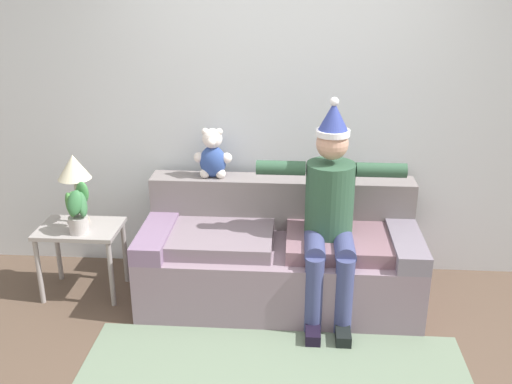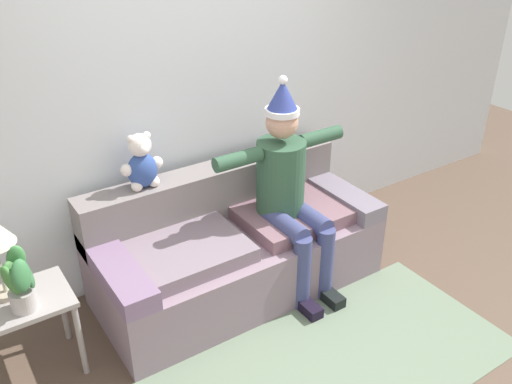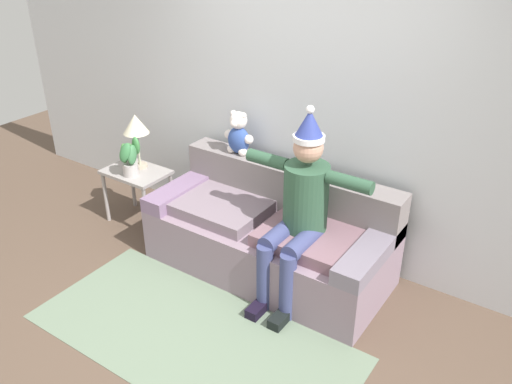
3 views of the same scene
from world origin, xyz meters
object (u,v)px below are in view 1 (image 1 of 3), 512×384
Objects in this scene: potted_plant at (77,209)px; couch at (280,255)px; side_table at (81,237)px; teddy_bear at (213,155)px; table_lamp at (74,170)px; person_seated at (330,209)px.

couch is at bearing 6.19° from potted_plant.
side_table is at bearing 113.41° from potted_plant.
teddy_bear is 0.72× the size of table_lamp.
teddy_bear reaches higher than side_table.
person_seated is 4.01× the size of teddy_bear.
couch is 5.22× the size of teddy_bear.
side_table is at bearing -73.71° from table_lamp.
couch is 3.35× the size of side_table.
person_seated is 4.12× the size of potted_plant.
couch is at bearing -0.51° from table_lamp.
person_seated is 1.85m from side_table.
person_seated is 2.58× the size of side_table.
couch is 0.90m from teddy_bear.
person_seated is 1.78m from potted_plant.
teddy_bear is 0.64× the size of side_table.
couch is 3.78× the size of table_lamp.
person_seated reaches higher than teddy_bear.
person_seated is (0.34, -0.16, 0.45)m from couch.
table_lamp is at bearing 179.49° from couch.
person_seated is at bearing -25.39° from couch.
person_seated is at bearing -0.24° from potted_plant.
teddy_bear is at bearing 25.14° from potted_plant.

